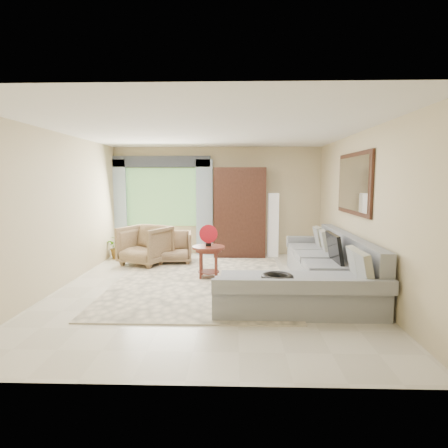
{
  "coord_description": "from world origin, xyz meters",
  "views": [
    {
      "loc": [
        0.45,
        -6.11,
        1.81
      ],
      "look_at": [
        0.25,
        0.35,
        1.05
      ],
      "focal_mm": 30.0,
      "sensor_mm": 36.0,
      "label": 1
    }
  ],
  "objects_px": {
    "coffee_table": "(209,261)",
    "armchair_left": "(145,245)",
    "floor_lamp": "(273,225)",
    "armoire": "(240,212)",
    "tv_screen": "(334,248)",
    "armchair_right": "(174,247)",
    "potted_plant": "(118,247)",
    "sectional_sofa": "(318,275)"
  },
  "relations": [
    {
      "from": "tv_screen",
      "to": "coffee_table",
      "type": "height_order",
      "value": "tv_screen"
    },
    {
      "from": "tv_screen",
      "to": "armchair_left",
      "type": "height_order",
      "value": "tv_screen"
    },
    {
      "from": "tv_screen",
      "to": "armoire",
      "type": "distance_m",
      "value": 3.22
    },
    {
      "from": "armchair_left",
      "to": "floor_lamp",
      "type": "bearing_deg",
      "value": 44.58
    },
    {
      "from": "coffee_table",
      "to": "potted_plant",
      "type": "height_order",
      "value": "coffee_table"
    },
    {
      "from": "armoire",
      "to": "floor_lamp",
      "type": "height_order",
      "value": "armoire"
    },
    {
      "from": "armchair_left",
      "to": "floor_lamp",
      "type": "distance_m",
      "value": 3.04
    },
    {
      "from": "armchair_right",
      "to": "potted_plant",
      "type": "height_order",
      "value": "armchair_right"
    },
    {
      "from": "sectional_sofa",
      "to": "armchair_right",
      "type": "xyz_separation_m",
      "value": [
        -2.67,
        2.12,
        0.06
      ]
    },
    {
      "from": "sectional_sofa",
      "to": "coffee_table",
      "type": "xyz_separation_m",
      "value": [
        -1.83,
        0.84,
        0.03
      ]
    },
    {
      "from": "armchair_right",
      "to": "coffee_table",
      "type": "bearing_deg",
      "value": -64.19
    },
    {
      "from": "armchair_right",
      "to": "armoire",
      "type": "xyz_separation_m",
      "value": [
        1.44,
        0.77,
        0.71
      ]
    },
    {
      "from": "armchair_left",
      "to": "coffee_table",
      "type": "bearing_deg",
      "value": -12.25
    },
    {
      "from": "tv_screen",
      "to": "armchair_left",
      "type": "distance_m",
      "value": 4.01
    },
    {
      "from": "armchair_left",
      "to": "potted_plant",
      "type": "height_order",
      "value": "armchair_left"
    },
    {
      "from": "armchair_left",
      "to": "armoire",
      "type": "height_order",
      "value": "armoire"
    },
    {
      "from": "coffee_table",
      "to": "armchair_left",
      "type": "distance_m",
      "value": 1.81
    },
    {
      "from": "floor_lamp",
      "to": "armchair_left",
      "type": "bearing_deg",
      "value": -160.04
    },
    {
      "from": "armchair_left",
      "to": "armoire",
      "type": "distance_m",
      "value": 2.35
    },
    {
      "from": "floor_lamp",
      "to": "armoire",
      "type": "bearing_deg",
      "value": -175.71
    },
    {
      "from": "potted_plant",
      "to": "sectional_sofa",
      "type": "bearing_deg",
      "value": -32.07
    },
    {
      "from": "coffee_table",
      "to": "armchair_left",
      "type": "relative_size",
      "value": 0.65
    },
    {
      "from": "floor_lamp",
      "to": "sectional_sofa",
      "type": "bearing_deg",
      "value": -81.67
    },
    {
      "from": "tv_screen",
      "to": "armoire",
      "type": "height_order",
      "value": "armoire"
    },
    {
      "from": "sectional_sofa",
      "to": "floor_lamp",
      "type": "xyz_separation_m",
      "value": [
        -0.43,
        2.96,
        0.47
      ]
    },
    {
      "from": "sectional_sofa",
      "to": "potted_plant",
      "type": "distance_m",
      "value": 4.79
    },
    {
      "from": "tv_screen",
      "to": "coffee_table",
      "type": "relative_size",
      "value": 1.24
    },
    {
      "from": "armoire",
      "to": "floor_lamp",
      "type": "distance_m",
      "value": 0.86
    },
    {
      "from": "coffee_table",
      "to": "armchair_left",
      "type": "xyz_separation_m",
      "value": [
        -1.44,
        1.08,
        0.11
      ]
    },
    {
      "from": "armoire",
      "to": "tv_screen",
      "type": "bearing_deg",
      "value": -62.11
    },
    {
      "from": "tv_screen",
      "to": "potted_plant",
      "type": "relative_size",
      "value": 1.4
    },
    {
      "from": "coffee_table",
      "to": "floor_lamp",
      "type": "xyz_separation_m",
      "value": [
        1.4,
        2.11,
        0.44
      ]
    },
    {
      "from": "sectional_sofa",
      "to": "armchair_right",
      "type": "distance_m",
      "value": 3.41
    },
    {
      "from": "potted_plant",
      "to": "floor_lamp",
      "type": "height_order",
      "value": "floor_lamp"
    },
    {
      "from": "armchair_right",
      "to": "potted_plant",
      "type": "bearing_deg",
      "value": 155.59
    },
    {
      "from": "coffee_table",
      "to": "potted_plant",
      "type": "xyz_separation_m",
      "value": [
        -2.23,
        1.7,
        -0.05
      ]
    },
    {
      "from": "potted_plant",
      "to": "armoire",
      "type": "distance_m",
      "value": 2.95
    },
    {
      "from": "sectional_sofa",
      "to": "armoire",
      "type": "height_order",
      "value": "armoire"
    },
    {
      "from": "armchair_left",
      "to": "sectional_sofa",
      "type": "bearing_deg",
      "value": -5.85
    },
    {
      "from": "sectional_sofa",
      "to": "armoire",
      "type": "distance_m",
      "value": 3.24
    },
    {
      "from": "armchair_right",
      "to": "armoire",
      "type": "bearing_deg",
      "value": 20.71
    },
    {
      "from": "potted_plant",
      "to": "floor_lamp",
      "type": "bearing_deg",
      "value": 6.56
    }
  ]
}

